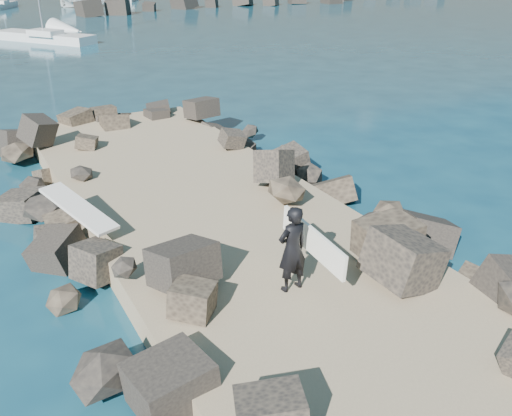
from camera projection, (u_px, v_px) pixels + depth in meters
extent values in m
plane|color=#0F384C|center=(236.00, 251.00, 13.33)|extent=(800.00, 800.00, 0.00)
cube|color=#8C7759|center=(279.00, 279.00, 11.61)|extent=(6.00, 26.00, 0.60)
cube|color=black|center=(133.00, 297.00, 10.67)|extent=(2.60, 22.00, 1.00)
cube|color=black|center=(376.00, 230.00, 13.19)|extent=(2.60, 22.00, 1.00)
cube|color=black|center=(288.00, 0.00, 72.29)|extent=(52.00, 4.00, 1.20)
cube|color=silver|center=(79.00, 213.00, 12.79)|extent=(1.34, 2.29, 0.07)
imported|color=black|center=(292.00, 249.00, 10.40)|extent=(0.65, 0.46, 1.69)
cube|color=white|center=(313.00, 241.00, 10.57)|extent=(0.10, 2.09, 0.66)
cube|color=silver|center=(44.00, 38.00, 43.47)|extent=(6.61, 8.29, 0.80)
cube|color=silver|center=(45.00, 33.00, 42.58)|extent=(2.56, 2.82, 0.44)
cube|color=silver|center=(2.00, 6.00, 67.86)|extent=(4.18, 6.41, 0.80)
cube|color=silver|center=(2.00, 2.00, 67.10)|extent=(1.74, 2.08, 0.44)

